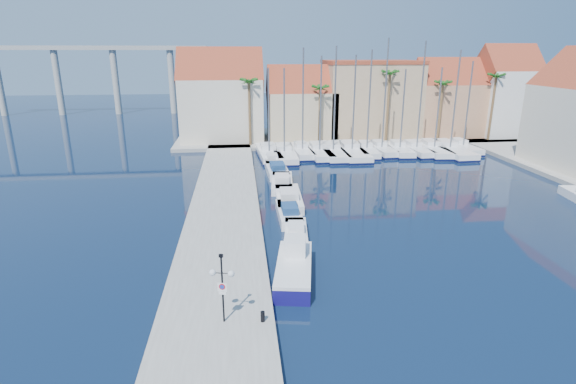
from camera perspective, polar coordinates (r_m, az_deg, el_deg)
name	(u,v)px	position (r m, az deg, el deg)	size (l,w,h in m)	color
ground	(377,298)	(26.58, 11.26, -13.11)	(260.00, 260.00, 0.00)	black
quay_west	(224,217)	(37.64, -8.16, -3.12)	(6.00, 77.00, 0.50)	gray
shore_north	(349,137)	(73.07, 7.81, 6.97)	(54.00, 16.00, 0.50)	gray
lamp_post	(222,278)	(22.27, -8.38, -10.74)	(1.23, 0.55, 3.68)	black
bollard	(263,316)	(23.17, -3.23, -15.50)	(0.22, 0.22, 0.55)	black
fishing_boat	(294,267)	(27.91, 0.78, -9.48)	(3.07, 6.50, 2.18)	#14105D
motorboat_west_0	(296,233)	(33.29, 1.01, -5.26)	(2.12, 5.19, 1.40)	white
motorboat_west_1	(289,213)	(37.28, 0.14, -2.71)	(1.81, 5.60, 1.40)	white
motorboat_west_2	(289,198)	(41.13, 0.08, -0.75)	(2.55, 7.13, 1.40)	white
motorboat_west_3	(282,182)	(46.01, -0.76, 1.24)	(2.68, 6.63, 1.40)	white
motorboat_west_4	(277,170)	(51.01, -1.43, 2.86)	(2.41, 6.96, 1.40)	white
motorboat_west_5	(272,160)	(55.39, -2.08, 4.04)	(1.90, 5.68, 1.40)	white
motorboat_west_6	(272,150)	(60.99, -2.06, 5.29)	(2.01, 6.21, 1.40)	white
sailboat_0	(269,153)	(59.13, -2.47, 4.96)	(3.25, 10.19, 11.39)	white
sailboat_1	(284,153)	(58.88, -0.52, 4.91)	(2.95, 10.70, 11.37)	white
sailboat_2	(302,151)	(60.26, 1.76, 5.27)	(2.73, 8.64, 13.78)	white
sailboat_3	(319,152)	(60.06, 3.92, 5.15)	(2.86, 10.01, 12.81)	white
sailboat_4	(332,151)	(60.31, 5.64, 5.16)	(2.92, 10.82, 13.99)	white
sailboat_5	(351,151)	(61.02, 7.98, 5.20)	(3.19, 11.71, 12.92)	white
sailboat_6	(366,150)	(61.82, 9.88, 5.32)	(2.93, 8.73, 13.56)	white
sailboat_7	(380,148)	(62.69, 11.66, 5.44)	(2.76, 8.21, 14.96)	white
sailboat_8	(399,149)	(63.20, 13.89, 5.30)	(2.75, 8.57, 11.13)	white
sailboat_9	(415,149)	(63.73, 15.83, 5.31)	(2.80, 8.59, 14.62)	white
sailboat_10	(433,149)	(64.88, 17.90, 5.25)	(3.61, 10.52, 11.37)	white
sailboat_11	(448,149)	(65.18, 19.61, 5.14)	(3.44, 11.42, 13.53)	white
sailboat_12	(461,147)	(67.29, 21.14, 5.37)	(2.66, 8.33, 12.11)	white
building_0	(222,99)	(69.13, -8.42, 11.61)	(12.30, 9.00, 13.50)	beige
building_1	(301,106)	(69.85, 1.68, 10.83)	(10.30, 8.00, 11.00)	#C2AF88
building_2	(370,98)	(73.02, 10.35, 11.61)	(14.20, 10.20, 11.50)	tan
building_3	(446,101)	(76.37, 19.38, 10.87)	(10.30, 8.00, 12.00)	tan
building_4	(504,94)	(79.66, 25.74, 11.18)	(8.30, 8.00, 14.00)	white
palm_0	(249,84)	(63.90, -4.99, 13.56)	(2.60, 2.60, 10.15)	brown
palm_1	(320,90)	(64.97, 4.11, 12.81)	(2.60, 2.60, 9.15)	brown
palm_2	(390,76)	(67.33, 12.82, 14.21)	(2.60, 2.60, 11.15)	brown
palm_3	(443,85)	(70.36, 19.08, 12.67)	(2.60, 2.60, 9.65)	brown
palm_4	(496,78)	(74.01, 24.92, 12.95)	(2.60, 2.60, 10.65)	brown
viaduct	(90,66)	(108.50, -23.89, 14.40)	(48.00, 2.20, 14.45)	#9E9E99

